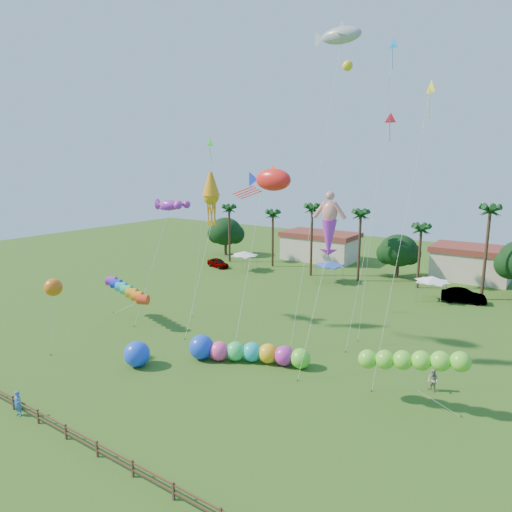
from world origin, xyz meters
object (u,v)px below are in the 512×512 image
Objects in this scene: blue_ball at (137,354)px; spectator_a at (18,404)px; car_a at (218,263)px; car_b at (464,296)px; caterpillar_inflatable at (244,352)px; spectator_b at (433,381)px.

spectator_a is at bearing -93.88° from blue_ball.
spectator_a is (16.92, -41.67, 0.15)m from car_a.
blue_ball reaches higher than car_b.
caterpillar_inflatable reaches higher than car_a.
car_a is 1.99× the size of blue_ball.
spectator_a is 9.60m from blue_ball.
car_a is 44.90m from spectator_b.
car_a is 36.32m from car_b.
blue_ball is at bearing 75.84° from spectator_a.
blue_ball reaches higher than caterpillar_inflatable.
blue_ball reaches higher than spectator_b.
spectator_a is at bearing 141.95° from car_b.
car_a is 36.59m from blue_ball.
car_a is at bearing 101.82° from spectator_a.
spectator_b is at bearing -104.76° from car_a.
car_a is at bearing 179.03° from spectator_b.
car_b is 30.75m from caterpillar_inflatable.
spectator_b is at bearing 171.51° from car_b.
spectator_a is at bearing -109.54° from spectator_b.
blue_ball is (-21.13, -9.32, 0.21)m from spectator_b.
spectator_a is 16.95m from caterpillar_inflatable.
spectator_a reaches higher than car_a.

